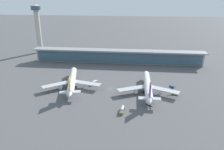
% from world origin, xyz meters
% --- Properties ---
extents(ground_plane, '(1200.00, 1200.00, 0.00)m').
position_xyz_m(ground_plane, '(0.00, 0.00, 0.00)').
color(ground_plane, '#515154').
extents(airliner_left_stand, '(47.31, 62.45, 16.77)m').
position_xyz_m(airliner_left_stand, '(-32.27, 1.07, 5.28)').
color(airliner_left_stand, white).
rests_on(airliner_left_stand, ground).
extents(airliner_centre_stand, '(48.46, 62.84, 16.77)m').
position_xyz_m(airliner_centre_stand, '(30.05, -2.68, 5.28)').
color(airliner_centre_stand, white).
rests_on(airliner_centre_stand, ground).
extents(service_truck_near_nose_olive, '(3.02, 8.74, 2.95)m').
position_xyz_m(service_truck_near_nose_olive, '(11.89, -35.36, 1.71)').
color(service_truck_near_nose_olive, olive).
rests_on(service_truck_near_nose_olive, ground).
extents(service_truck_under_wing_white, '(5.46, 6.04, 2.70)m').
position_xyz_m(service_truck_under_wing_white, '(30.88, -24.21, 0.81)').
color(service_truck_under_wing_white, silver).
rests_on(service_truck_under_wing_white, ground).
extents(service_truck_mid_apron_grey, '(6.01, 7.33, 3.10)m').
position_xyz_m(service_truck_mid_apron_grey, '(-14.88, 8.38, 1.69)').
color(service_truck_mid_apron_grey, gray).
rests_on(service_truck_mid_apron_grey, ground).
extents(service_truck_by_tail_yellow, '(6.94, 2.68, 2.70)m').
position_xyz_m(service_truck_by_tail_yellow, '(51.03, -5.11, 0.81)').
color(service_truck_by_tail_yellow, yellow).
rests_on(service_truck_by_tail_yellow, ground).
extents(service_truck_on_taxiway_blue, '(4.22, 6.70, 2.70)m').
position_xyz_m(service_truck_on_taxiway_blue, '(50.93, 9.22, 0.81)').
color(service_truck_on_taxiway_blue, '#234C9E').
rests_on(service_truck_on_taxiway_blue, ground).
extents(service_truck_at_far_stand_olive, '(2.62, 3.28, 2.05)m').
position_xyz_m(service_truck_at_far_stand_olive, '(-40.70, 11.98, 0.87)').
color(service_truck_at_far_stand_olive, olive).
rests_on(service_truck_at_far_stand_olive, ground).
extents(terminal_building, '(189.17, 12.80, 15.20)m').
position_xyz_m(terminal_building, '(0.00, 72.40, 7.87)').
color(terminal_building, '#B2ADA3').
rests_on(terminal_building, ground).
extents(control_tower, '(12.00, 12.00, 66.57)m').
position_xyz_m(control_tower, '(-105.68, 108.44, 36.38)').
color(control_tower, '#B2ADA3').
rests_on(control_tower, ground).
extents(safety_cone_alpha, '(0.62, 0.62, 0.70)m').
position_xyz_m(safety_cone_alpha, '(-22.25, -18.33, 0.32)').
color(safety_cone_alpha, orange).
rests_on(safety_cone_alpha, ground).
extents(safety_cone_bravo, '(0.62, 0.62, 0.70)m').
position_xyz_m(safety_cone_bravo, '(-35.53, -19.12, 0.32)').
color(safety_cone_bravo, orange).
rests_on(safety_cone_bravo, ground).
extents(safety_cone_charlie, '(0.62, 0.62, 0.70)m').
position_xyz_m(safety_cone_charlie, '(-45.78, -23.11, 0.32)').
color(safety_cone_charlie, orange).
rests_on(safety_cone_charlie, ground).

